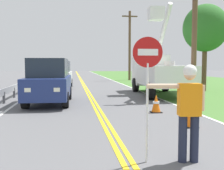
{
  "coord_description": "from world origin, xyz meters",
  "views": [
    {
      "loc": [
        -1.0,
        0.03,
        1.83
      ],
      "look_at": [
        0.2,
        8.28,
        1.2
      ],
      "focal_mm": 43.75,
      "sensor_mm": 36.0,
      "label": 1
    }
  ],
  "objects_px": {
    "oncoming_suv_nearest": "(49,81)",
    "oncoming_suv_second": "(59,74)",
    "utility_pole_near": "(195,13)",
    "utility_pole_mid": "(130,44)",
    "utility_bucket_truck": "(157,71)",
    "flagger_worker": "(189,107)",
    "roadside_tree_verge": "(205,28)",
    "stop_sign_paddle": "(148,71)",
    "traffic_cone_mid": "(156,104)",
    "traffic_cone_lead": "(190,116)"
  },
  "relations": [
    {
      "from": "utility_pole_near",
      "to": "stop_sign_paddle",
      "type": "bearing_deg",
      "value": -119.37
    },
    {
      "from": "utility_pole_mid",
      "to": "flagger_worker",
      "type": "bearing_deg",
      "value": -99.63
    },
    {
      "from": "oncoming_suv_nearest",
      "to": "utility_pole_near",
      "type": "xyz_separation_m",
      "value": [
        7.56,
        0.91,
        3.5
      ]
    },
    {
      "from": "utility_bucket_truck",
      "to": "traffic_cone_mid",
      "type": "distance_m",
      "value": 6.67
    },
    {
      "from": "flagger_worker",
      "to": "utility_pole_near",
      "type": "distance_m",
      "value": 10.77
    },
    {
      "from": "roadside_tree_verge",
      "to": "oncoming_suv_second",
      "type": "bearing_deg",
      "value": 159.06
    },
    {
      "from": "flagger_worker",
      "to": "utility_pole_near",
      "type": "height_order",
      "value": "utility_pole_near"
    },
    {
      "from": "roadside_tree_verge",
      "to": "flagger_worker",
      "type": "bearing_deg",
      "value": -117.97
    },
    {
      "from": "utility_bucket_truck",
      "to": "oncoming_suv_nearest",
      "type": "distance_m",
      "value": 7.03
    },
    {
      "from": "stop_sign_paddle",
      "to": "roadside_tree_verge",
      "type": "xyz_separation_m",
      "value": [
        7.6,
        12.77,
        2.56
      ]
    },
    {
      "from": "traffic_cone_lead",
      "to": "roadside_tree_verge",
      "type": "height_order",
      "value": "roadside_tree_verge"
    },
    {
      "from": "oncoming_suv_nearest",
      "to": "roadside_tree_verge",
      "type": "distance_m",
      "value": 11.49
    },
    {
      "from": "utility_pole_near",
      "to": "traffic_cone_lead",
      "type": "height_order",
      "value": "utility_pole_near"
    },
    {
      "from": "stop_sign_paddle",
      "to": "utility_pole_mid",
      "type": "height_order",
      "value": "utility_pole_mid"
    },
    {
      "from": "flagger_worker",
      "to": "utility_bucket_truck",
      "type": "bearing_deg",
      "value": 75.09
    },
    {
      "from": "stop_sign_paddle",
      "to": "utility_bucket_truck",
      "type": "xyz_separation_m",
      "value": [
        3.82,
        11.36,
        -0.3
      ]
    },
    {
      "from": "stop_sign_paddle",
      "to": "oncoming_suv_nearest",
      "type": "relative_size",
      "value": 0.5
    },
    {
      "from": "oncoming_suv_nearest",
      "to": "oncoming_suv_second",
      "type": "bearing_deg",
      "value": 89.73
    },
    {
      "from": "utility_pole_mid",
      "to": "roadside_tree_verge",
      "type": "distance_m",
      "value": 14.03
    },
    {
      "from": "oncoming_suv_nearest",
      "to": "utility_pole_near",
      "type": "distance_m",
      "value": 8.38
    },
    {
      "from": "oncoming_suv_second",
      "to": "traffic_cone_mid",
      "type": "bearing_deg",
      "value": -70.0
    },
    {
      "from": "utility_pole_near",
      "to": "traffic_cone_mid",
      "type": "xyz_separation_m",
      "value": [
        -3.34,
        -3.99,
        -4.22
      ]
    },
    {
      "from": "oncoming_suv_nearest",
      "to": "utility_pole_mid",
      "type": "distance_m",
      "value": 20.22
    },
    {
      "from": "oncoming_suv_second",
      "to": "utility_pole_mid",
      "type": "distance_m",
      "value": 13.01
    },
    {
      "from": "traffic_cone_mid",
      "to": "roadside_tree_verge",
      "type": "xyz_separation_m",
      "value": [
        5.81,
        7.67,
        3.93
      ]
    },
    {
      "from": "stop_sign_paddle",
      "to": "traffic_cone_mid",
      "type": "distance_m",
      "value": 5.58
    },
    {
      "from": "flagger_worker",
      "to": "utility_pole_near",
      "type": "bearing_deg",
      "value": 64.65
    },
    {
      "from": "utility_bucket_truck",
      "to": "roadside_tree_verge",
      "type": "distance_m",
      "value": 4.95
    },
    {
      "from": "utility_pole_near",
      "to": "utility_pole_mid",
      "type": "bearing_deg",
      "value": 89.43
    },
    {
      "from": "oncoming_suv_second",
      "to": "utility_pole_near",
      "type": "relative_size",
      "value": 0.53
    },
    {
      "from": "oncoming_suv_second",
      "to": "utility_bucket_truck",
      "type": "bearing_deg",
      "value": -40.1
    },
    {
      "from": "utility_bucket_truck",
      "to": "utility_pole_near",
      "type": "height_order",
      "value": "utility_pole_near"
    },
    {
      "from": "flagger_worker",
      "to": "utility_bucket_truck",
      "type": "height_order",
      "value": "utility_bucket_truck"
    },
    {
      "from": "oncoming_suv_second",
      "to": "utility_pole_mid",
      "type": "relative_size",
      "value": 0.58
    },
    {
      "from": "traffic_cone_lead",
      "to": "traffic_cone_mid",
      "type": "xyz_separation_m",
      "value": [
        -0.25,
        2.48,
        0.0
      ]
    },
    {
      "from": "flagger_worker",
      "to": "utility_pole_mid",
      "type": "xyz_separation_m",
      "value": [
        4.53,
        26.71,
        3.14
      ]
    },
    {
      "from": "oncoming_suv_second",
      "to": "traffic_cone_lead",
      "type": "relative_size",
      "value": 6.67
    },
    {
      "from": "utility_bucket_truck",
      "to": "utility_pole_mid",
      "type": "height_order",
      "value": "utility_pole_mid"
    },
    {
      "from": "oncoming_suv_nearest",
      "to": "oncoming_suv_second",
      "type": "distance_m",
      "value": 8.41
    },
    {
      "from": "utility_bucket_truck",
      "to": "stop_sign_paddle",
      "type": "bearing_deg",
      "value": -108.56
    },
    {
      "from": "roadside_tree_verge",
      "to": "utility_pole_mid",
      "type": "bearing_deg",
      "value": 99.45
    },
    {
      "from": "roadside_tree_verge",
      "to": "traffic_cone_lead",
      "type": "bearing_deg",
      "value": -118.72
    },
    {
      "from": "oncoming_suv_second",
      "to": "roadside_tree_verge",
      "type": "height_order",
      "value": "roadside_tree_verge"
    },
    {
      "from": "stop_sign_paddle",
      "to": "utility_pole_near",
      "type": "relative_size",
      "value": 0.27
    },
    {
      "from": "utility_bucket_truck",
      "to": "utility_pole_mid",
      "type": "relative_size",
      "value": 0.86
    },
    {
      "from": "flagger_worker",
      "to": "utility_bucket_truck",
      "type": "xyz_separation_m",
      "value": [
        3.05,
        11.47,
        0.37
      ]
    },
    {
      "from": "stop_sign_paddle",
      "to": "traffic_cone_mid",
      "type": "height_order",
      "value": "stop_sign_paddle"
    },
    {
      "from": "utility_bucket_truck",
      "to": "oncoming_suv_second",
      "type": "xyz_separation_m",
      "value": [
        -6.22,
        5.23,
        -0.35
      ]
    },
    {
      "from": "flagger_worker",
      "to": "traffic_cone_lead",
      "type": "distance_m",
      "value": 3.09
    },
    {
      "from": "utility_pole_near",
      "to": "utility_pole_mid",
      "type": "distance_m",
      "value": 17.52
    }
  ]
}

